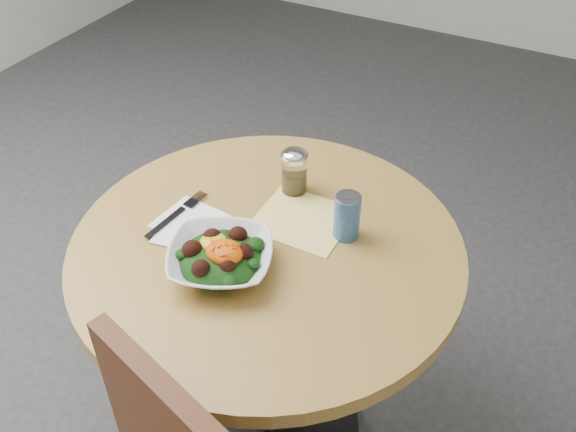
# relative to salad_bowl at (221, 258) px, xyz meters

# --- Properties ---
(ground) EXTENTS (6.00, 6.00, 0.00)m
(ground) POSITION_rel_salad_bowl_xyz_m (0.05, 0.12, -0.78)
(ground) COLOR #2D2D2F
(ground) RESTS_ON ground
(table) EXTENTS (0.90, 0.90, 0.75)m
(table) POSITION_rel_salad_bowl_xyz_m (0.05, 0.12, -0.23)
(table) COLOR black
(table) RESTS_ON ground
(cloth_napkin) EXTENTS (0.21, 0.20, 0.00)m
(cloth_napkin) POSITION_rel_salad_bowl_xyz_m (0.08, 0.23, -0.03)
(cloth_napkin) COLOR yellow
(cloth_napkin) RESTS_ON table
(paper_napkins) EXTENTS (0.18, 0.19, 0.00)m
(paper_napkins) POSITION_rel_salad_bowl_xyz_m (-0.14, 0.09, -0.03)
(paper_napkins) COLOR white
(paper_napkins) RESTS_ON table
(salad_bowl) EXTENTS (0.30, 0.30, 0.08)m
(salad_bowl) POSITION_rel_salad_bowl_xyz_m (0.00, 0.00, 0.00)
(salad_bowl) COLOR white
(salad_bowl) RESTS_ON table
(fork) EXTENTS (0.04, 0.20, 0.00)m
(fork) POSITION_rel_salad_bowl_xyz_m (-0.19, 0.11, -0.03)
(fork) COLOR black
(fork) RESTS_ON table
(spice_shaker) EXTENTS (0.07, 0.07, 0.12)m
(spice_shaker) POSITION_rel_salad_bowl_xyz_m (0.01, 0.32, 0.03)
(spice_shaker) COLOR silver
(spice_shaker) RESTS_ON table
(beverage_can) EXTENTS (0.06, 0.06, 0.12)m
(beverage_can) POSITION_rel_salad_bowl_xyz_m (0.20, 0.23, 0.03)
(beverage_can) COLOR navy
(beverage_can) RESTS_ON table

